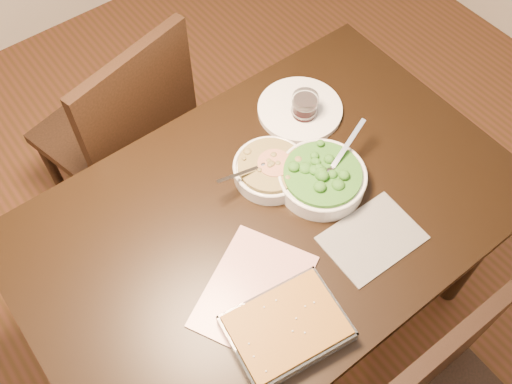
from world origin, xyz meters
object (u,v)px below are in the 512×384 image
(stew_bowl, at_px, (270,169))
(chair_far, at_px, (125,130))
(wine_tumbler, at_px, (305,107))
(baking_dish, at_px, (287,328))
(table, at_px, (270,230))
(dinner_plate, at_px, (300,109))
(broccoli_bowl, at_px, (322,178))

(stew_bowl, distance_m, chair_far, 0.65)
(chair_far, bearing_deg, wine_tumbler, 118.03)
(baking_dish, distance_m, chair_far, 1.00)
(table, xyz_separation_m, dinner_plate, (0.30, 0.24, 0.10))
(baking_dish, bearing_deg, wine_tumbler, 54.88)
(stew_bowl, distance_m, baking_dish, 0.47)
(wine_tumbler, bearing_deg, baking_dish, -133.60)
(stew_bowl, height_order, broccoli_bowl, broccoli_bowl)
(broccoli_bowl, height_order, chair_far, chair_far)
(stew_bowl, bearing_deg, dinner_plate, 31.03)
(dinner_plate, height_order, chair_far, chair_far)
(dinner_plate, bearing_deg, chair_far, 133.63)
(table, relative_size, broccoli_bowl, 4.94)
(stew_bowl, height_order, baking_dish, stew_bowl)
(stew_bowl, xyz_separation_m, dinner_plate, (0.22, 0.14, -0.02))
(table, relative_size, wine_tumbler, 15.38)
(baking_dish, bearing_deg, stew_bowl, 65.02)
(table, height_order, stew_bowl, stew_bowl)
(broccoli_bowl, xyz_separation_m, chair_far, (-0.29, 0.69, -0.24))
(baking_dish, relative_size, wine_tumbler, 3.36)
(stew_bowl, height_order, dinner_plate, stew_bowl)
(baking_dish, height_order, wine_tumbler, wine_tumbler)
(baking_dish, xyz_separation_m, chair_far, (0.06, 0.97, -0.23))
(wine_tumbler, distance_m, chair_far, 0.68)
(table, height_order, dinner_plate, dinner_plate)
(broccoli_bowl, xyz_separation_m, baking_dish, (-0.35, -0.28, -0.01))
(chair_far, bearing_deg, broccoli_bowl, 99.32)
(broccoli_bowl, relative_size, dinner_plate, 1.07)
(dinner_plate, relative_size, chair_far, 0.27)
(table, xyz_separation_m, baking_dish, (-0.18, -0.29, 0.12))
(baking_dish, bearing_deg, dinner_plate, 55.95)
(stew_bowl, xyz_separation_m, chair_far, (-0.20, 0.58, -0.24))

